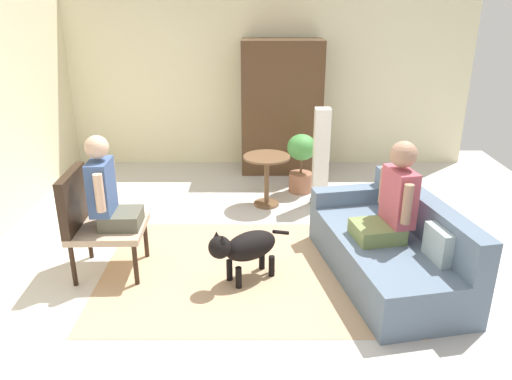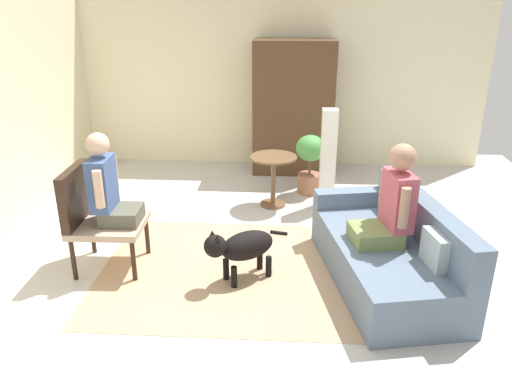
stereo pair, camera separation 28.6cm
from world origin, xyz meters
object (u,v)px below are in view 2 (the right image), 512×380
armchair (93,212)px  person_on_couch (391,203)px  couch (389,253)px  person_on_armchair (107,187)px  column_lamp (328,160)px  round_end_table (273,172)px  armoire_cabinet (293,108)px  dog (242,247)px  potted_plant (310,160)px

armchair → person_on_couch: 2.69m
couch → person_on_couch: 0.50m
person_on_armchair → column_lamp: (2.10, 1.57, -0.21)m
person_on_armchair → column_lamp: size_ratio=0.70×
round_end_table → armoire_cabinet: 1.45m
armchair → person_on_couch: bearing=-2.4°
dog → potted_plant: bearing=72.8°
armoire_cabinet → dog: bearing=-98.4°
armchair → column_lamp: column_lamp is taller
round_end_table → armoire_cabinet: bearing=80.2°
potted_plant → armoire_cabinet: (-0.23, 0.88, 0.49)m
potted_plant → armoire_cabinet: size_ratio=0.41×
person_on_couch → potted_plant: bearing=105.7°
person_on_couch → column_lamp: 1.75m
armoire_cabinet → potted_plant: bearing=-75.7°
couch → dog: couch is taller
person_on_couch → couch: bearing=41.1°
couch → armoire_cabinet: bearing=106.0°
person_on_couch → round_end_table: person_on_couch is taller
couch → person_on_couch: person_on_couch is taller
dog → armoire_cabinet: (0.46, 3.10, 0.60)m
armchair → dog: (1.39, -0.17, -0.22)m
person_on_armchair → person_on_couch: bearing=-2.7°
person_on_armchair → round_end_table: 2.18m
potted_plant → armoire_cabinet: 1.04m
person_on_armchair → armoire_cabinet: armoire_cabinet is taller
armchair → column_lamp: size_ratio=0.81×
couch → column_lamp: (-0.45, 1.66, 0.33)m
person_on_couch → armchair: bearing=177.6°
potted_plant → person_on_couch: bearing=-74.3°
person_on_couch → potted_plant: 2.26m
armoire_cabinet → round_end_table: bearing=-99.8°
couch → person_on_armchair: size_ratio=2.30×
person_on_armchair → armchair: bearing=-178.4°
couch → armchair: bearing=178.2°
armchair → person_on_armchair: person_on_armchair is taller
person_on_armchair → column_lamp: bearing=36.8°
armchair → dog: bearing=-7.0°
round_end_table → potted_plant: potted_plant is taller
round_end_table → column_lamp: bearing=-0.5°
person_on_couch → person_on_armchair: (-2.52, 0.12, 0.05)m
person_on_couch → person_on_armchair: bearing=177.3°
couch → armoire_cabinet: size_ratio=1.04×
round_end_table → potted_plant: (0.46, 0.46, 0.01)m
person_on_armchair → dog: 1.33m
person_on_couch → dog: size_ratio=1.22×
person_on_couch → armoire_cabinet: 3.15m
person_on_armchair → dog: bearing=-8.1°
potted_plant → column_lamp: size_ratio=0.64×
round_end_table → column_lamp: column_lamp is taller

